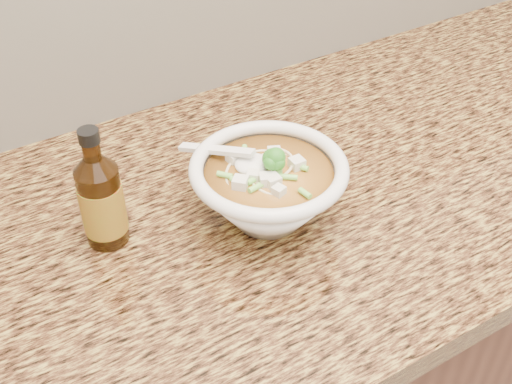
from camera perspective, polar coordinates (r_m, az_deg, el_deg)
cabinet at (r=1.32m, az=3.26°, el=-14.98°), size 4.00×0.65×0.86m
counter_slab at (r=0.99m, az=4.20°, el=0.35°), size 4.00×0.68×0.04m
soup_bowl at (r=0.87m, az=1.11°, el=0.19°), size 0.21×0.23×0.12m
hot_sauce_bottle at (r=0.85m, az=-13.56°, el=-0.77°), size 0.06×0.06×0.18m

